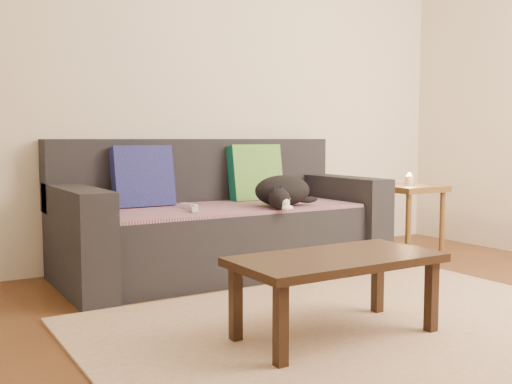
% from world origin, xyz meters
% --- Properties ---
extents(ground, '(4.50, 4.50, 0.00)m').
position_xyz_m(ground, '(0.00, 0.00, 0.00)').
color(ground, brown).
rests_on(ground, ground).
extents(back_wall, '(4.50, 0.04, 2.60)m').
position_xyz_m(back_wall, '(0.00, 2.00, 1.30)').
color(back_wall, beige).
rests_on(back_wall, ground).
extents(sofa, '(2.10, 0.94, 0.87)m').
position_xyz_m(sofa, '(0.00, 1.57, 0.31)').
color(sofa, '#232328').
rests_on(sofa, ground).
extents(throw_blanket, '(1.66, 0.74, 0.02)m').
position_xyz_m(throw_blanket, '(0.00, 1.48, 0.43)').
color(throw_blanket, '#472C52').
rests_on(throw_blanket, sofa).
extents(cushion_navy, '(0.39, 0.16, 0.40)m').
position_xyz_m(cushion_navy, '(-0.47, 1.74, 0.63)').
color(cushion_navy, '#131A51').
rests_on(cushion_navy, throw_blanket).
extents(cushion_green, '(0.39, 0.16, 0.40)m').
position_xyz_m(cushion_green, '(0.37, 1.74, 0.63)').
color(cushion_green, '#0E5C47').
rests_on(cushion_green, throw_blanket).
extents(cat, '(0.47, 0.43, 0.20)m').
position_xyz_m(cat, '(0.29, 1.28, 0.54)').
color(cat, black).
rests_on(cat, throw_blanket).
extents(wii_remote_a, '(0.06, 0.15, 0.03)m').
position_xyz_m(wii_remote_a, '(-0.27, 1.49, 0.46)').
color(wii_remote_a, white).
rests_on(wii_remote_a, throw_blanket).
extents(wii_remote_b, '(0.09, 0.15, 0.03)m').
position_xyz_m(wii_remote_b, '(-0.31, 1.32, 0.46)').
color(wii_remote_b, white).
rests_on(wii_remote_b, throw_blanket).
extents(side_table, '(0.42, 0.42, 0.53)m').
position_xyz_m(side_table, '(1.41, 1.28, 0.44)').
color(side_table, brown).
rests_on(side_table, ground).
extents(candle, '(0.06, 0.06, 0.09)m').
position_xyz_m(candle, '(1.41, 1.28, 0.57)').
color(candle, beige).
rests_on(candle, side_table).
extents(rug, '(2.50, 1.80, 0.01)m').
position_xyz_m(rug, '(0.00, 0.15, 0.01)').
color(rug, tan).
rests_on(rug, ground).
extents(coffee_table, '(0.92, 0.46, 0.37)m').
position_xyz_m(coffee_table, '(-0.19, 0.12, 0.32)').
color(coffee_table, black).
rests_on(coffee_table, rug).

